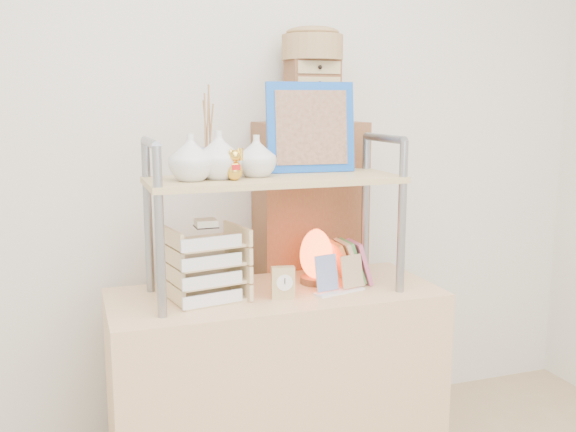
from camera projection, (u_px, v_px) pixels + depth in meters
name	position (u px, v px, depth m)	size (l,w,h in m)	color
desk	(275.00, 387.00, 2.41)	(1.20, 0.50, 0.75)	tan
cabinet	(309.00, 279.00, 2.79)	(0.45, 0.24, 1.35)	brown
hutch	(258.00, 171.00, 2.26)	(0.90, 0.34, 0.76)	gray
letter_tray	(207.00, 268.00, 2.23)	(0.27, 0.26, 0.29)	tan
salt_lamp	(316.00, 256.00, 2.43)	(0.14, 0.13, 0.21)	brown
desk_clock	(283.00, 283.00, 2.25)	(0.09, 0.05, 0.11)	tan
postcard_stand	(339.00, 281.00, 2.33)	(0.20, 0.10, 0.14)	white
drawer_chest	(312.00, 92.00, 2.63)	(0.20, 0.16, 0.25)	brown
woven_basket	(312.00, 48.00, 2.60)	(0.25, 0.25, 0.10)	olive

